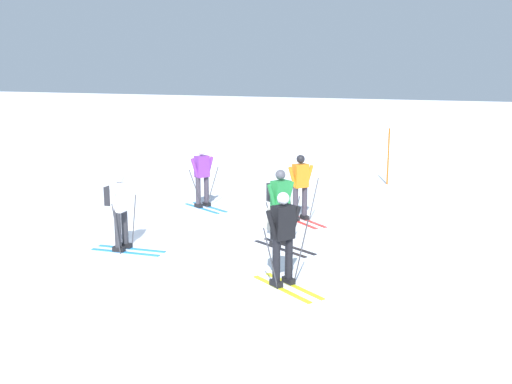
% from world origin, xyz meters
% --- Properties ---
extents(ground_plane, '(120.00, 120.00, 0.00)m').
position_xyz_m(ground_plane, '(0.00, 0.00, 0.00)').
color(ground_plane, silver).
extents(far_snow_ridge, '(80.00, 9.32, 2.22)m').
position_xyz_m(far_snow_ridge, '(0.00, 18.72, 1.11)').
color(far_snow_ridge, silver).
rests_on(far_snow_ridge, ground).
extents(skier_orange, '(1.53, 1.20, 1.71)m').
position_xyz_m(skier_orange, '(1.79, 2.85, 0.92)').
color(skier_orange, red).
rests_on(skier_orange, ground).
extents(skier_white, '(1.64, 0.99, 1.71)m').
position_xyz_m(skier_white, '(-0.62, -1.32, 0.96)').
color(skier_white, '#237AC6').
rests_on(skier_white, ground).
extents(skier_black, '(1.58, 1.09, 1.71)m').
position_xyz_m(skier_black, '(3.34, -1.70, 0.96)').
color(skier_black, gold).
rests_on(skier_black, ground).
extents(skier_green, '(1.62, 0.97, 1.71)m').
position_xyz_m(skier_green, '(2.28, 0.49, 0.96)').
color(skier_green, black).
rests_on(skier_green, ground).
extents(skier_purple, '(1.61, 0.98, 1.71)m').
position_xyz_m(skier_purple, '(-1.26, 3.00, 0.92)').
color(skier_purple, '#237AC6').
rests_on(skier_purple, ground).
extents(trail_marker_pole, '(0.06, 0.06, 1.92)m').
position_xyz_m(trail_marker_pole, '(2.50, 8.84, 0.96)').
color(trail_marker_pole, '#C65614').
rests_on(trail_marker_pole, ground).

